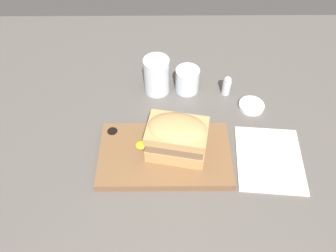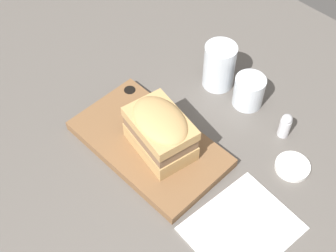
{
  "view_description": "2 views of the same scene",
  "coord_description": "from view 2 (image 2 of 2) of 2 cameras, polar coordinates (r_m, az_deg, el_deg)",
  "views": [
    {
      "loc": [
        -7.68,
        -45.33,
        69.55
      ],
      "look_at": [
        -7.32,
        3.2,
        11.3
      ],
      "focal_mm": 35.0,
      "sensor_mm": 36.0,
      "label": 1
    },
    {
      "loc": [
        35.89,
        -37.36,
        81.66
      ],
      "look_at": [
        -5.21,
        3.45,
        9.24
      ],
      "focal_mm": 50.0,
      "sensor_mm": 36.0,
      "label": 2
    }
  ],
  "objects": [
    {
      "name": "dining_table",
      "position": [
        0.96,
        0.73,
        -5.95
      ],
      "size": [
        195.68,
        129.58,
        2.0
      ],
      "color": "#56514C",
      "rests_on": "ground"
    },
    {
      "name": "serving_board",
      "position": [
        0.98,
        -2.33,
        -2.14
      ],
      "size": [
        32.22,
        18.72,
        2.27
      ],
      "color": "brown",
      "rests_on": "dining_table"
    },
    {
      "name": "sandwich",
      "position": [
        0.91,
        -0.96,
        -0.53
      ],
      "size": [
        15.29,
        11.71,
        10.2
      ],
      "rotation": [
        0.0,
        0.0,
        -0.19
      ],
      "color": "tan",
      "rests_on": "serving_board"
    },
    {
      "name": "mustard_dollop",
      "position": [
        1.0,
        -3.88,
        0.93
      ],
      "size": [
        2.66,
        2.66,
        1.06
      ],
      "color": "gold",
      "rests_on": "serving_board"
    },
    {
      "name": "water_glass",
      "position": [
        1.08,
        6.24,
        7.01
      ],
      "size": [
        7.27,
        7.27,
        11.03
      ],
      "color": "silver",
      "rests_on": "dining_table"
    },
    {
      "name": "wine_glass",
      "position": [
        1.06,
        9.79,
        4.03
      ],
      "size": [
        6.82,
        6.82,
        7.33
      ],
      "color": "silver",
      "rests_on": "dining_table"
    },
    {
      "name": "napkin",
      "position": [
        0.9,
        9.18,
        -12.07
      ],
      "size": [
        17.65,
        20.62,
        0.4
      ],
      "rotation": [
        0.0,
        0.0,
        -0.09
      ],
      "color": "white",
      "rests_on": "dining_table"
    },
    {
      "name": "salt_shaker",
      "position": [
        1.01,
        14.11,
        0.13
      ],
      "size": [
        2.45,
        2.45,
        6.22
      ],
      "color": "silver",
      "rests_on": "dining_table"
    },
    {
      "name": "condiment_dish",
      "position": [
        0.98,
        14.93,
        -4.8
      ],
      "size": [
        7.11,
        7.11,
        1.07
      ],
      "color": "white",
      "rests_on": "dining_table"
    }
  ]
}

